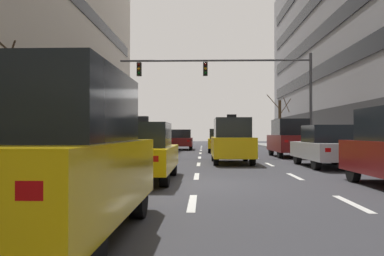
{
  "coord_description": "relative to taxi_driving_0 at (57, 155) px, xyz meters",
  "views": [
    {
      "loc": [
        0.23,
        -11.08,
        1.41
      ],
      "look_at": [
        -0.67,
        19.93,
        1.81
      ],
      "focal_mm": 37.37,
      "sensor_mm": 36.0,
      "label": 1
    }
  ],
  "objects": [
    {
      "name": "car_parked_2",
      "position": [
        7.05,
        11.53,
        -0.26
      ],
      "size": [
        2.01,
        4.67,
        1.74
      ],
      "color": "black",
      "rests_on": "ground"
    },
    {
      "name": "lane_stripe_l1_s9",
      "position": [
        -1.49,
        32.87,
        -1.11
      ],
      "size": [
        0.16,
        2.0,
        0.01
      ],
      "primitive_type": "cube",
      "color": "silver",
      "rests_on": "ground"
    },
    {
      "name": "lane_stripe_l1_s5",
      "position": [
        -1.49,
        12.87,
        -1.11
      ],
      "size": [
        0.16,
        2.0,
        0.01
      ],
      "primitive_type": "cube",
      "color": "silver",
      "rests_on": "ground"
    },
    {
      "name": "lane_stripe_l3_s7",
      "position": [
        4.9,
        22.87,
        -1.11
      ],
      "size": [
        0.16,
        2.0,
        0.01
      ],
      "primitive_type": "cube",
      "color": "silver",
      "rests_on": "ground"
    },
    {
      "name": "traffic_signal_0",
      "position": [
        4.2,
        19.37,
        3.59
      ],
      "size": [
        11.82,
        0.35,
        6.19
      ],
      "color": "#4C4C51",
      "rests_on": "sidewalk_right"
    },
    {
      "name": "lane_stripe_l1_s8",
      "position": [
        -1.49,
        27.87,
        -1.11
      ],
      "size": [
        0.16,
        2.0,
        0.01
      ],
      "primitive_type": "cube",
      "color": "silver",
      "rests_on": "ground"
    },
    {
      "name": "lane_stripe_l3_s3",
      "position": [
        4.9,
        2.87,
        -1.11
      ],
      "size": [
        0.16,
        2.0,
        0.01
      ],
      "primitive_type": "cube",
      "color": "silver",
      "rests_on": "ground"
    },
    {
      "name": "lane_stripe_l1_s10",
      "position": [
        -1.49,
        37.87,
        -1.11
      ],
      "size": [
        0.16,
        2.0,
        0.01
      ],
      "primitive_type": "cube",
      "color": "silver",
      "rests_on": "ground"
    },
    {
      "name": "lane_stripe_l2_s4",
      "position": [
        1.71,
        7.87,
        -1.11
      ],
      "size": [
        0.16,
        2.0,
        0.01
      ],
      "primitive_type": "cube",
      "color": "silver",
      "rests_on": "ground"
    },
    {
      "name": "lane_stripe_l1_s4",
      "position": [
        -1.49,
        7.87,
        -1.11
      ],
      "size": [
        0.16,
        2.0,
        0.01
      ],
      "primitive_type": "cube",
      "color": "silver",
      "rests_on": "ground"
    },
    {
      "name": "lane_stripe_l3_s8",
      "position": [
        4.9,
        27.87,
        -1.11
      ],
      "size": [
        0.16,
        2.0,
        0.01
      ],
      "primitive_type": "cube",
      "color": "silver",
      "rests_on": "ground"
    },
    {
      "name": "taxi_driving_2",
      "position": [
        -3.12,
        30.03,
        -0.35
      ],
      "size": [
        1.87,
        4.22,
        1.73
      ],
      "color": "black",
      "rests_on": "ground"
    },
    {
      "name": "lane_stripe_l1_s3",
      "position": [
        -1.49,
        2.87,
        -1.11
      ],
      "size": [
        0.16,
        2.0,
        0.01
      ],
      "primitive_type": "cube",
      "color": "silver",
      "rests_on": "ground"
    },
    {
      "name": "taxi_driving_1",
      "position": [
        3.22,
        24.46,
        -0.27
      ],
      "size": [
        1.97,
        4.61,
        1.91
      ],
      "color": "black",
      "rests_on": "ground"
    },
    {
      "name": "lane_stripe_l1_s6",
      "position": [
        -1.49,
        17.87,
        -1.11
      ],
      "size": [
        0.16,
        2.0,
        0.01
      ],
      "primitive_type": "cube",
      "color": "silver",
      "rests_on": "ground"
    },
    {
      "name": "lane_stripe_l3_s6",
      "position": [
        4.9,
        17.87,
        -1.11
      ],
      "size": [
        0.16,
        2.0,
        0.01
      ],
      "primitive_type": "cube",
      "color": "silver",
      "rests_on": "ground"
    },
    {
      "name": "lane_stripe_l2_s10",
      "position": [
        1.71,
        37.87,
        -1.11
      ],
      "size": [
        0.16,
        2.0,
        0.01
      ],
      "primitive_type": "cube",
      "color": "silver",
      "rests_on": "ground"
    },
    {
      "name": "lane_stripe_l2_s6",
      "position": [
        1.71,
        17.87,
        -1.11
      ],
      "size": [
        0.16,
        2.0,
        0.01
      ],
      "primitive_type": "cube",
      "color": "silver",
      "rests_on": "ground"
    },
    {
      "name": "taxi_driving_3",
      "position": [
        0.08,
        6.58,
        -0.27
      ],
      "size": [
        1.92,
        4.58,
        1.9
      ],
      "color": "black",
      "rests_on": "ground"
    },
    {
      "name": "lane_stripe_l2_s8",
      "position": [
        1.71,
        27.87,
        -1.11
      ],
      "size": [
        0.16,
        2.0,
        0.01
      ],
      "primitive_type": "cube",
      "color": "silver",
      "rests_on": "ground"
    },
    {
      "name": "lane_stripe_l3_s4",
      "position": [
        4.9,
        7.87,
        -1.11
      ],
      "size": [
        0.16,
        2.0,
        0.01
      ],
      "primitive_type": "cube",
      "color": "silver",
      "rests_on": "ground"
    },
    {
      "name": "lane_stripe_l2_s3",
      "position": [
        1.71,
        2.87,
        -1.11
      ],
      "size": [
        0.16,
        2.0,
        0.01
      ],
      "primitive_type": "cube",
      "color": "silver",
      "rests_on": "ground"
    },
    {
      "name": "taxi_driving_0",
      "position": [
        0.0,
        0.0,
        0.0
      ],
      "size": [
        1.97,
        4.65,
        2.43
      ],
      "color": "black",
      "rests_on": "ground"
    },
    {
      "name": "car_parked_3",
      "position": [
        7.05,
        18.71,
        -0.0
      ],
      "size": [
        1.97,
        4.64,
        2.24
      ],
      "color": "black",
      "rests_on": "ground"
    },
    {
      "name": "ground_plane",
      "position": [
        1.71,
        5.87,
        -1.12
      ],
      "size": [
        120.0,
        120.0,
        0.0
      ],
      "primitive_type": "plane",
      "color": "#38383D"
    },
    {
      "name": "street_tree_1",
      "position": [
        9.26,
        33.27,
        1.38
      ],
      "size": [
        2.22,
        2.21,
        5.03
      ],
      "color": "#4C3823",
      "rests_on": "sidewalk_right"
    },
    {
      "name": "lane_stripe_l3_s10",
      "position": [
        4.9,
        37.87,
        -1.11
      ],
      "size": [
        0.16,
        2.0,
        0.01
      ],
      "primitive_type": "cube",
      "color": "silver",
      "rests_on": "ground"
    },
    {
      "name": "lane_stripe_l2_s7",
      "position": [
        1.71,
        22.87,
        -1.11
      ],
      "size": [
        0.16,
        2.0,
        0.01
      ],
      "primitive_type": "cube",
      "color": "silver",
      "rests_on": "ground"
    },
    {
      "name": "lane_stripe_l3_s9",
      "position": [
        4.9,
        32.87,
        -1.11
      ],
      "size": [
        0.16,
        2.0,
        0.01
      ],
      "primitive_type": "cube",
      "color": "silver",
      "rests_on": "ground"
    },
    {
      "name": "pedestrian_0",
      "position": [
        9.2,
        22.25,
        -0.11
      ],
      "size": [
        0.53,
        0.21,
        1.51
      ],
      "color": "#383D59",
      "rests_on": "sidewalk_right"
    },
    {
      "name": "taxi_driving_4",
      "position": [
        3.25,
        13.58,
        -0.06
      ],
      "size": [
        1.87,
        4.38,
        2.29
      ],
      "color": "black",
      "rests_on": "ground"
    },
    {
      "name": "car_driving_5",
      "position": [
        0.01,
        28.95,
        -0.27
      ],
      "size": [
        1.96,
        4.6,
        1.72
      ],
      "color": "black",
      "rests_on": "ground"
    },
    {
      "name": "lane_stripe_l2_s9",
      "position": [
        1.71,
        32.87,
        -1.11
      ],
      "size": [
        0.16,
        2.0,
        0.01
      ],
      "primitive_type": "cube",
      "color": "silver",
      "rests_on": "ground"
    },
    {
      "name": "lane_stripe_l3_s5",
      "position": [
        4.9,
        12.87,
        -1.11
      ],
      "size": [
        0.16,
        2.0,
        0.01
      ],
      "primitive_type": "cube",
      "color": "silver",
      "rests_on": "ground"
    },
    {
      "name": "lane_stripe_l1_s7",
      "position": [
        -1.49,
        22.87,
        -1.11
      ],
      "size": [
        0.16,
        2.0,
        0.01
      ],
      "primitive_type": "cube",
      "color": "silver",
      "rests_on": "ground"
    },
    {
      "name": "lane_stripe_l2_s5",
      "position": [
        1.71,
        12.87,
        -1.11
      ],
      "size": [
        0.16,
        2.0,
        0.01
      ],
      "primitive_type": "cube",
      "color": "silver",
      "rests_on": "ground"
    }
  ]
}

